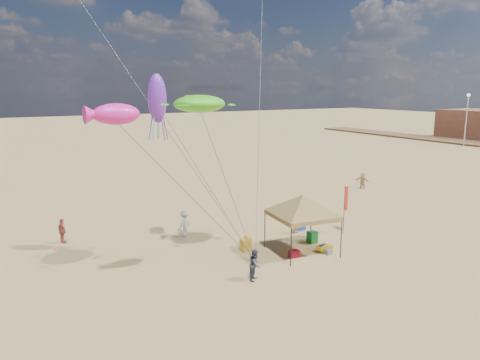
{
  "coord_description": "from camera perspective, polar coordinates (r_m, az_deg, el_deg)",
  "views": [
    {
      "loc": [
        -12.71,
        -18.84,
        9.12
      ],
      "look_at": [
        0.0,
        3.0,
        4.0
      ],
      "focal_mm": 34.11,
      "sensor_mm": 36.0,
      "label": 1
    }
  ],
  "objects": [
    {
      "name": "fish_kite",
      "position": [
        19.88,
        -15.22,
        7.96
      ],
      "size": [
        2.23,
        1.6,
        0.9
      ],
      "primitive_type": "ellipsoid",
      "rotation": [
        0.0,
        0.0,
        -0.33
      ],
      "color": "#F924AC",
      "rests_on": "ground"
    },
    {
      "name": "cooler_red",
      "position": [
        25.48,
        6.77,
        -9.15
      ],
      "size": [
        0.54,
        0.38,
        0.38
      ],
      "primitive_type": "cube",
      "color": "#B20E2B",
      "rests_on": "ground"
    },
    {
      "name": "canopy_tent",
      "position": [
        25.34,
        7.86,
        -2.13
      ],
      "size": [
        6.21,
        6.21,
        3.86
      ],
      "color": "black",
      "rests_on": "ground"
    },
    {
      "name": "crate_grey",
      "position": [
        26.18,
        11.01,
        -8.83
      ],
      "size": [
        0.34,
        0.3,
        0.28
      ],
      "primitive_type": "cube",
      "color": "slate",
      "rests_on": "ground"
    },
    {
      "name": "person_far_c",
      "position": [
        43.37,
        15.07,
        -0.07
      ],
      "size": [
        0.9,
        1.46,
        1.51
      ],
      "primitive_type": "imported",
      "rotation": [
        0.0,
        0.0,
        5.06
      ],
      "color": "tan",
      "rests_on": "ground"
    },
    {
      "name": "feather_flag",
      "position": [
        29.61,
        13.07,
        -2.65
      ],
      "size": [
        0.45,
        0.19,
        3.09
      ],
      "color": "black",
      "rests_on": "ground"
    },
    {
      "name": "chair_green",
      "position": [
        27.84,
        9.02,
        -7.06
      ],
      "size": [
        0.5,
        0.5,
        0.7
      ],
      "primitive_type": "cube",
      "color": "#16792C",
      "rests_on": "ground"
    },
    {
      "name": "cooler_blue",
      "position": [
        30.19,
        7.63,
        -5.86
      ],
      "size": [
        0.54,
        0.38,
        0.38
      ],
      "primitive_type": "cube",
      "color": "#163EB7",
      "rests_on": "ground"
    },
    {
      "name": "beach_cart",
      "position": [
        26.6,
        10.56,
        -8.34
      ],
      "size": [
        0.9,
        0.5,
        0.24
      ],
      "primitive_type": "cube",
      "color": "yellow",
      "rests_on": "ground"
    },
    {
      "name": "person_near_a",
      "position": [
        29.24,
        7.07,
        -4.99
      ],
      "size": [
        0.77,
        0.69,
        1.77
      ],
      "primitive_type": "imported",
      "rotation": [
        0.0,
        0.0,
        3.66
      ],
      "color": "tan",
      "rests_on": "ground"
    },
    {
      "name": "squid_kite",
      "position": [
        25.05,
        -10.33,
        10.02
      ],
      "size": [
        1.24,
        1.24,
        2.62
      ],
      "primitive_type": "ellipsoid",
      "rotation": [
        0.0,
        0.0,
        -0.27
      ],
      "color": "purple",
      "rests_on": "ground"
    },
    {
      "name": "bag_orange",
      "position": [
        27.69,
        0.98,
        -7.38
      ],
      "size": [
        0.54,
        0.69,
        0.36
      ],
      "primitive_type": "cylinder",
      "rotation": [
        0.0,
        1.57,
        1.22
      ],
      "color": "#D0900B",
      "rests_on": "ground"
    },
    {
      "name": "bag_navy",
      "position": [
        26.68,
        10.18,
        -8.31
      ],
      "size": [
        0.69,
        0.54,
        0.36
      ],
      "primitive_type": "cylinder",
      "rotation": [
        0.0,
        1.57,
        0.35
      ],
      "color": "#0D1D3A",
      "rests_on": "ground"
    },
    {
      "name": "person_far_a",
      "position": [
        29.25,
        -21.34,
        -5.96
      ],
      "size": [
        0.6,
        0.96,
        1.53
      ],
      "primitive_type": "imported",
      "rotation": [
        0.0,
        0.0,
        1.85
      ],
      "color": "#A84B40",
      "rests_on": "ground"
    },
    {
      "name": "turtle_kite",
      "position": [
        23.29,
        -5.07,
        9.48
      ],
      "size": [
        3.23,
        2.9,
        0.89
      ],
      "primitive_type": "ellipsoid",
      "rotation": [
        0.0,
        0.0,
        0.33
      ],
      "color": "#48D020",
      "rests_on": "ground"
    },
    {
      "name": "lamp_north",
      "position": [
        81.29,
        26.52,
        7.73
      ],
      "size": [
        0.5,
        0.5,
        8.25
      ],
      "color": "silver",
      "rests_on": "ground"
    },
    {
      "name": "ground",
      "position": [
        24.49,
        3.59,
        -10.44
      ],
      "size": [
        280.0,
        280.0,
        0.0
      ],
      "primitive_type": "plane",
      "color": "tan",
      "rests_on": "ground"
    },
    {
      "name": "person_near_c",
      "position": [
        28.66,
        -6.96,
        -5.42
      ],
      "size": [
        1.25,
        1.02,
        1.68
      ],
      "primitive_type": "imported",
      "rotation": [
        0.0,
        0.0,
        3.58
      ],
      "color": "silver",
      "rests_on": "ground"
    },
    {
      "name": "person_near_b",
      "position": [
        22.3,
        1.92,
        -10.56
      ],
      "size": [
        0.94,
        0.93,
        1.53
      ],
      "primitive_type": "imported",
      "rotation": [
        0.0,
        0.0,
        0.73
      ],
      "color": "#393F4D",
      "rests_on": "ground"
    },
    {
      "name": "chair_yellow",
      "position": [
        26.11,
        0.68,
        -8.18
      ],
      "size": [
        0.5,
        0.5,
        0.7
      ],
      "primitive_type": "cube",
      "color": "gold",
      "rests_on": "ground"
    }
  ]
}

